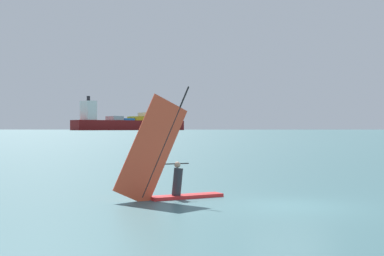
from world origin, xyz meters
The scene contains 4 objects.
ground_plane centered at (0.00, 0.00, 0.00)m, with size 4000.00×4000.00×0.00m, color #386066.
windsurfer centered at (-3.84, 1.95, 0.96)m, with size 3.90×2.01×4.17m.
cargo_ship centered at (-42.41, 667.47, 9.60)m, with size 139.64×102.97×41.13m.
distant_headland centered at (67.32, 1224.58, 17.10)m, with size 642.15×275.65×34.19m, color #4C564C.
Camera 1 is at (-4.19, -16.99, 2.49)m, focal length 50.55 mm.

